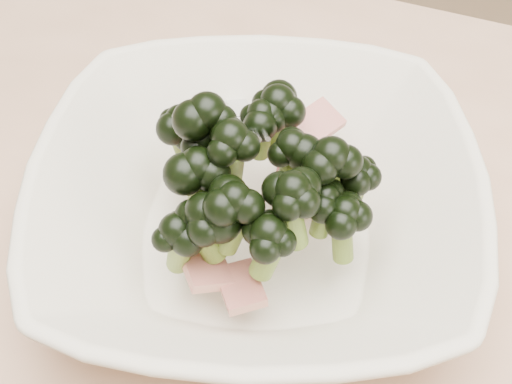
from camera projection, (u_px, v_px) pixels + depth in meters
broccoli_dish at (255, 201)px, 0.47m from camera, size 0.38×0.38×0.13m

